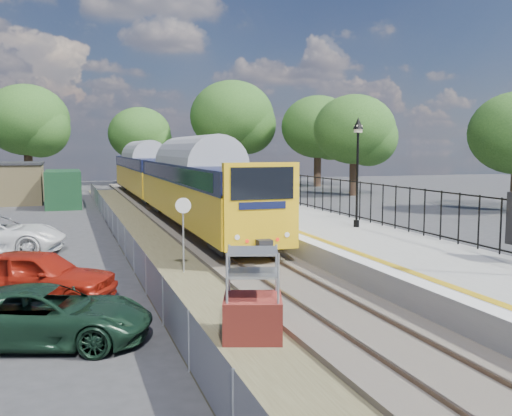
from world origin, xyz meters
name	(u,v)px	position (x,y,z in m)	size (l,w,h in m)	color
ground	(294,291)	(0.00, 0.00, 0.00)	(120.00, 120.00, 0.00)	#2D2D30
track_bed	(203,240)	(-0.47, 9.67, 0.09)	(5.90, 80.00, 0.29)	#473F38
platform	(313,232)	(4.20, 8.00, 0.45)	(5.00, 70.00, 0.90)	gray
platform_edge	(270,224)	(2.14, 8.00, 0.90)	(0.90, 70.00, 0.01)	silver
victorian_lamp_north	(358,146)	(5.30, 6.00, 4.30)	(0.44, 0.44, 4.60)	black
palisade_fence	(437,214)	(6.55, 2.24, 1.84)	(0.12, 26.00, 2.00)	black
wire_fence	(114,225)	(-4.20, 12.00, 0.60)	(0.06, 52.00, 1.20)	#999EA3
outbuilding	(1,184)	(-10.91, 31.21, 1.52)	(10.80, 10.10, 3.12)	tan
tree_line	(146,124)	(1.40, 42.00, 6.61)	(56.80, 43.80, 11.88)	#332319
train	(163,176)	(0.00, 23.36, 2.34)	(2.82, 40.83, 3.51)	gold
brick_plinth	(253,297)	(-2.50, -3.68, 0.98)	(1.61, 1.61, 2.05)	maroon
speed_sign	(183,223)	(-2.63, 3.35, 1.74)	(0.51, 0.18, 2.59)	#999EA3
car_green	(46,315)	(-6.81, -2.48, 0.63)	(2.09, 4.54, 1.26)	black
car_red	(36,276)	(-7.16, 1.16, 0.74)	(1.75, 4.35, 1.48)	#A01C0E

